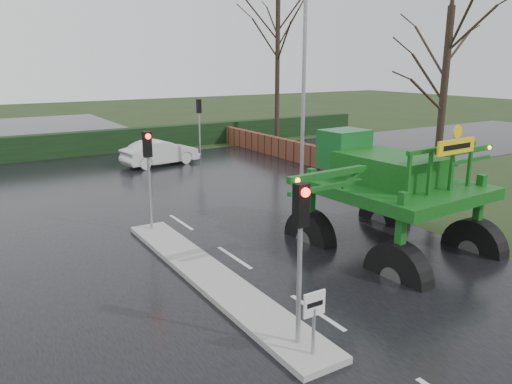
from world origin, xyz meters
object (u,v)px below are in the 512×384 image
traffic_signal_mid (148,160)px  crop_sprayer (397,191)px  street_light_right (299,57)px  traffic_signal_far (199,114)px  traffic_signal_near (301,231)px  keep_left_sign (314,313)px  white_sedan (161,165)px

traffic_signal_mid → crop_sprayer: 8.14m
street_light_right → traffic_signal_far: bearing=101.9°
crop_sprayer → traffic_signal_far: bearing=76.6°
traffic_signal_near → traffic_signal_far: (7.80, 21.02, 0.00)m
keep_left_sign → traffic_signal_mid: size_ratio=0.38×
traffic_signal_mid → street_light_right: street_light_right is taller
traffic_signal_mid → white_sedan: traffic_signal_mid is taller
street_light_right → white_sedan: (-4.93, 6.43, -5.99)m
traffic_signal_near → traffic_signal_mid: size_ratio=1.00×
keep_left_sign → white_sedan: keep_left_sign is taller
keep_left_sign → traffic_signal_near: traffic_signal_near is taller
keep_left_sign → crop_sprayer: 5.09m
street_light_right → crop_sprayer: 12.94m
traffic_signal_far → crop_sprayer: size_ratio=0.39×
traffic_signal_mid → crop_sprayer: bearing=-57.2°
keep_left_sign → traffic_signal_near: size_ratio=0.38×
keep_left_sign → street_light_right: (9.49, 13.50, 4.93)m
traffic_signal_mid → street_light_right: bearing=25.4°
street_light_right → white_sedan: 10.08m
keep_left_sign → crop_sprayer: bearing=26.0°
crop_sprayer → traffic_signal_mid: bearing=119.4°
traffic_signal_mid → traffic_signal_far: bearing=58.1°
keep_left_sign → street_light_right: size_ratio=0.14×
traffic_signal_mid → crop_sprayer: size_ratio=0.39×
traffic_signal_far → street_light_right: (1.69, -8.01, 3.40)m
traffic_signal_mid → traffic_signal_far: same height
traffic_signal_mid → street_light_right: size_ratio=0.35×
traffic_signal_far → white_sedan: traffic_signal_far is taller
crop_sprayer → white_sedan: crop_sprayer is taller
traffic_signal_mid → white_sedan: bearing=67.3°
keep_left_sign → traffic_signal_far: (7.80, 21.51, 1.53)m
keep_left_sign → white_sedan: size_ratio=0.31×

